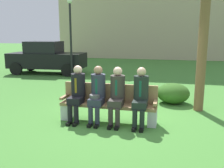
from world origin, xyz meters
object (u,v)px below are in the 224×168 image
object	(u,v)px
shrub_near_bench	(173,93)
shrub_mid_lawn	(136,92)
parked_car_near	(47,58)
seated_man_centerleft	(97,92)
seated_man_leftmost	(77,90)
park_bench	(109,104)
seated_man_rightmost	(141,94)
street_lamp	(71,30)
seated_man_centerright	(117,93)

from	to	relation	value
shrub_near_bench	shrub_mid_lawn	bearing A→B (deg)	-173.53
shrub_near_bench	parked_car_near	xyz separation A→B (m)	(-6.48, 4.36, 0.53)
seated_man_centerleft	shrub_mid_lawn	bearing A→B (deg)	71.77
parked_car_near	seated_man_leftmost	bearing A→B (deg)	-56.99
seated_man_leftmost	seated_man_centerleft	size ratio (longest dim) A/B	1.00
park_bench	seated_man_rightmost	size ratio (longest dim) A/B	1.71
park_bench	seated_man_rightmost	bearing A→B (deg)	-9.09
seated_man_rightmost	shrub_mid_lawn	world-z (taller)	seated_man_rightmost
seated_man_centerleft	street_lamp	size ratio (longest dim) A/B	0.37
seated_man_leftmost	street_lamp	distance (m)	6.36
seated_man_leftmost	seated_man_centerright	world-z (taller)	seated_man_leftmost
seated_man_centerleft	parked_car_near	distance (m)	8.02
seated_man_centerleft	street_lamp	xyz separation A→B (m)	(-2.99, 5.67, 1.49)
seated_man_centerright	seated_man_rightmost	xyz separation A→B (m)	(0.55, 0.00, 0.01)
seated_man_centerleft	shrub_near_bench	size ratio (longest dim) A/B	1.37
parked_car_near	seated_man_centerright	bearing A→B (deg)	-51.29
park_bench	street_lamp	bearing A→B (deg)	120.29
seated_man_leftmost	street_lamp	bearing A→B (deg)	113.65
seated_man_rightmost	seated_man_centerleft	bearing A→B (deg)	-179.68
seated_man_centerright	shrub_near_bench	distance (m)	2.52
park_bench	shrub_near_bench	distance (m)	2.50
seated_man_centerleft	parked_car_near	xyz separation A→B (m)	(-4.72, 6.48, 0.09)
shrub_mid_lawn	parked_car_near	world-z (taller)	parked_car_near
seated_man_centerleft	shrub_near_bench	xyz separation A→B (m)	(1.76, 2.12, -0.44)
shrub_near_bench	parked_car_near	size ratio (longest dim) A/B	0.25
seated_man_leftmost	seated_man_centerleft	distance (m)	0.51
seated_man_leftmost	seated_man_centerleft	xyz separation A→B (m)	(0.51, -0.01, -0.00)
seated_man_rightmost	shrub_mid_lawn	bearing A→B (deg)	100.44
shrub_near_bench	seated_man_centerleft	bearing A→B (deg)	-129.67
shrub_near_bench	seated_man_leftmost	bearing A→B (deg)	-136.98
seated_man_leftmost	shrub_near_bench	size ratio (longest dim) A/B	1.36
shrub_mid_lawn	seated_man_leftmost	bearing A→B (deg)	-120.36
park_bench	parked_car_near	size ratio (longest dim) A/B	0.58
park_bench	street_lamp	size ratio (longest dim) A/B	0.63
seated_man_leftmost	parked_car_near	world-z (taller)	parked_car_near
seated_man_centerleft	shrub_near_bench	distance (m)	2.79
seated_man_rightmost	shrub_near_bench	size ratio (longest dim) A/B	1.37
seated_man_centerright	street_lamp	distance (m)	6.81
shrub_mid_lawn	street_lamp	xyz separation A→B (m)	(-3.65, 3.68, 1.91)
seated_man_rightmost	street_lamp	xyz separation A→B (m)	(-4.02, 5.67, 1.49)
park_bench	shrub_near_bench	bearing A→B (deg)	52.75
shrub_mid_lawn	parked_car_near	bearing A→B (deg)	140.16
seated_man_centerright	seated_man_rightmost	world-z (taller)	seated_man_rightmost
seated_man_leftmost	parked_car_near	xyz separation A→B (m)	(-4.21, 6.48, 0.09)
seated_man_centerleft	seated_man_rightmost	xyz separation A→B (m)	(1.02, 0.01, 0.00)
seated_man_leftmost	parked_car_near	size ratio (longest dim) A/B	0.34
seated_man_centerright	street_lamp	world-z (taller)	street_lamp
seated_man_centerright	shrub_near_bench	size ratio (longest dim) A/B	1.36
seated_man_centerright	parked_car_near	bearing A→B (deg)	128.71
seated_man_centerleft	seated_man_leftmost	bearing A→B (deg)	179.42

